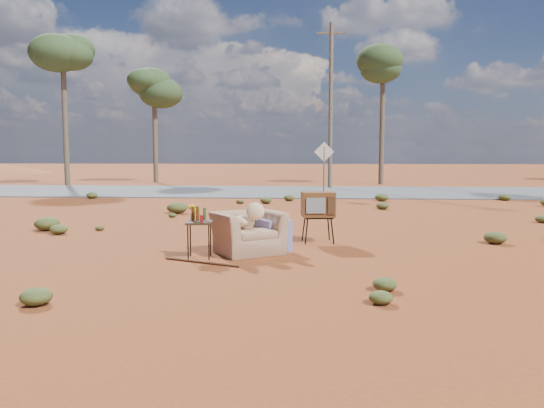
{
  "coord_description": "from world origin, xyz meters",
  "views": [
    {
      "loc": [
        0.72,
        -8.78,
        1.81
      ],
      "look_at": [
        0.1,
        1.39,
        0.8
      ],
      "focal_mm": 35.0,
      "sensor_mm": 36.0,
      "label": 1
    }
  ],
  "objects": [
    {
      "name": "ground",
      "position": [
        0.0,
        0.0,
        0.0
      ],
      "size": [
        140.0,
        140.0,
        0.0
      ],
      "primitive_type": "plane",
      "color": "brown",
      "rests_on": "ground"
    },
    {
      "name": "highway",
      "position": [
        0.0,
        15.0,
        0.02
      ],
      "size": [
        140.0,
        7.0,
        0.04
      ],
      "primitive_type": "cube",
      "color": "#565659",
      "rests_on": "ground"
    },
    {
      "name": "rusty_bar",
      "position": [
        -0.94,
        -0.39,
        0.02
      ],
      "size": [
        1.32,
        0.61,
        0.04
      ],
      "primitive_type": "cylinder",
      "rotation": [
        0.0,
        1.57,
        -0.41
      ],
      "color": "#4F2815",
      "rests_on": "ground"
    },
    {
      "name": "tv_unit",
      "position": [
        1.0,
        1.73,
        0.75
      ],
      "size": [
        0.69,
        0.59,
        1.01
      ],
      "rotation": [
        0.0,
        0.0,
        0.14
      ],
      "color": "black",
      "rests_on": "ground"
    },
    {
      "name": "eucalyptus_left",
      "position": [
        -12.0,
        19.0,
        6.92
      ],
      "size": [
        3.2,
        3.2,
        8.1
      ],
      "color": "brown",
      "rests_on": "ground"
    },
    {
      "name": "side_table",
      "position": [
        -1.09,
        0.07,
        0.65
      ],
      "size": [
        0.48,
        0.48,
        0.89
      ],
      "rotation": [
        0.0,
        0.0,
        0.1
      ],
      "color": "#352513",
      "rests_on": "ground"
    },
    {
      "name": "road_sign",
      "position": [
        1.5,
        12.0,
        1.5
      ],
      "size": [
        0.78,
        0.06,
        2.19
      ],
      "color": "brown",
      "rests_on": "ground"
    },
    {
      "name": "utility_pole_center",
      "position": [
        2.0,
        17.5,
        4.15
      ],
      "size": [
        1.4,
        0.2,
        8.0
      ],
      "color": "brown",
      "rests_on": "ground"
    },
    {
      "name": "eucalyptus_near_left",
      "position": [
        -8.0,
        22.0,
        5.45
      ],
      "size": [
        3.2,
        3.2,
        6.6
      ],
      "color": "brown",
      "rests_on": "ground"
    },
    {
      "name": "armchair",
      "position": [
        -0.2,
        0.59,
        0.46
      ],
      "size": [
        1.47,
        1.42,
        0.99
      ],
      "rotation": [
        0.0,
        0.0,
        0.55
      ],
      "color": "#987253",
      "rests_on": "ground"
    },
    {
      "name": "scrub_patch",
      "position": [
        -0.82,
        4.41,
        0.14
      ],
      "size": [
        17.49,
        8.07,
        0.33
      ],
      "color": "#535927",
      "rests_on": "ground"
    },
    {
      "name": "eucalyptus_center",
      "position": [
        5.0,
        21.0,
        6.43
      ],
      "size": [
        3.2,
        3.2,
        7.6
      ],
      "color": "brown",
      "rests_on": "ground"
    }
  ]
}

